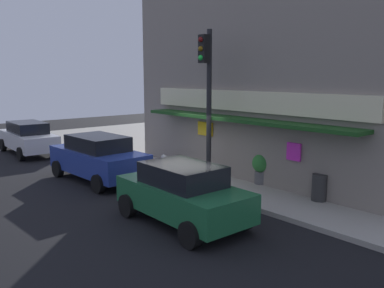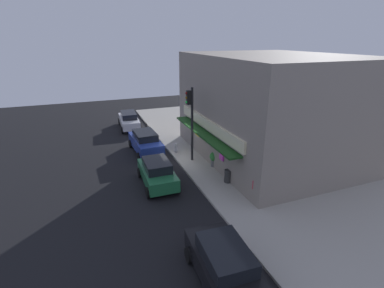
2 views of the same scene
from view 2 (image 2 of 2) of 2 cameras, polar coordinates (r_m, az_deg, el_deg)
ground_plane at (r=21.16m, az=-3.26°, el=-3.39°), size 48.80×48.80×0.00m
sidewalk at (r=23.54m, az=11.00°, el=-1.01°), size 32.53×12.20×0.15m
corner_building at (r=21.73m, az=15.55°, el=7.21°), size 12.72×10.72×7.38m
traffic_light at (r=19.78m, az=-0.26°, el=5.82°), size 0.32×0.58×5.32m
fire_hydrant at (r=22.24m, az=-3.21°, el=-0.77°), size 0.50×0.26×0.74m
trash_can at (r=17.81m, az=7.24°, el=-6.41°), size 0.45×0.45×0.81m
pedestrian at (r=15.72m, az=12.93°, el=-8.59°), size 0.48×0.55×1.67m
potted_plant_by_doorway at (r=19.75m, az=4.53°, el=-2.86°), size 0.67×0.67×1.07m
parked_car_white at (r=29.35m, az=-12.58°, el=4.76°), size 4.62×2.04×1.61m
parked_car_black at (r=11.21m, az=6.67°, el=-23.18°), size 4.33×2.24×1.67m
parked_car_blue at (r=22.72m, az=-9.34°, el=0.44°), size 4.43×2.19×1.69m
parked_car_green at (r=17.63m, az=-7.02°, el=-5.70°), size 3.93×2.02×1.61m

